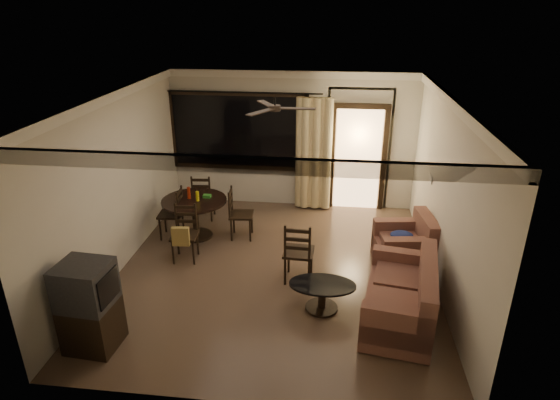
# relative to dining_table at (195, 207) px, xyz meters

# --- Properties ---
(ground) EXTENTS (5.50, 5.50, 0.00)m
(ground) POSITION_rel_dining_table_xyz_m (1.61, -1.04, -0.58)
(ground) COLOR #7F6651
(ground) RESTS_ON ground
(room_shell) EXTENTS (5.50, 6.70, 5.50)m
(room_shell) POSITION_rel_dining_table_xyz_m (2.20, 0.74, 1.25)
(room_shell) COLOR beige
(room_shell) RESTS_ON ground
(dining_table) EXTENTS (1.17, 1.17, 0.95)m
(dining_table) POSITION_rel_dining_table_xyz_m (0.00, 0.00, 0.00)
(dining_table) COLOR black
(dining_table) RESTS_ON ground
(dining_chair_west) EXTENTS (0.45, 0.45, 0.95)m
(dining_chair_west) POSITION_rel_dining_table_xyz_m (-0.43, -0.06, -0.30)
(dining_chair_west) COLOR black
(dining_chair_west) RESTS_ON ground
(dining_chair_east) EXTENTS (0.45, 0.45, 0.95)m
(dining_chair_east) POSITION_rel_dining_table_xyz_m (0.83, 0.06, -0.30)
(dining_chair_east) COLOR black
(dining_chair_east) RESTS_ON ground
(dining_chair_south) EXTENTS (0.45, 0.50, 0.95)m
(dining_chair_south) POSITION_rel_dining_table_xyz_m (0.06, -0.86, -0.27)
(dining_chair_south) COLOR black
(dining_chair_south) RESTS_ON ground
(dining_chair_north) EXTENTS (0.45, 0.45, 0.95)m
(dining_chair_north) POSITION_rel_dining_table_xyz_m (-0.06, 0.78, -0.30)
(dining_chair_north) COLOR black
(dining_chair_north) RESTS_ON ground
(tv_cabinet) EXTENTS (0.66, 0.60, 1.17)m
(tv_cabinet) POSITION_rel_dining_table_xyz_m (-0.44, -3.07, 0.01)
(tv_cabinet) COLOR black
(tv_cabinet) RESTS_ON ground
(sofa) EXTENTS (1.13, 1.76, 0.88)m
(sofa) POSITION_rel_dining_table_xyz_m (3.48, -2.12, -0.23)
(sofa) COLOR #4B2723
(sofa) RESTS_ON ground
(armchair) EXTENTS (0.98, 0.98, 0.87)m
(armchair) POSITION_rel_dining_table_xyz_m (3.71, -0.65, -0.22)
(armchair) COLOR #4B2723
(armchair) RESTS_ON ground
(coffee_table) EXTENTS (0.94, 0.56, 0.41)m
(coffee_table) POSITION_rel_dining_table_xyz_m (2.39, -1.97, -0.31)
(coffee_table) COLOR black
(coffee_table) RESTS_ON ground
(side_chair) EXTENTS (0.47, 0.47, 1.02)m
(side_chair) POSITION_rel_dining_table_xyz_m (2.00, -1.26, -0.28)
(side_chair) COLOR black
(side_chair) RESTS_ON ground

